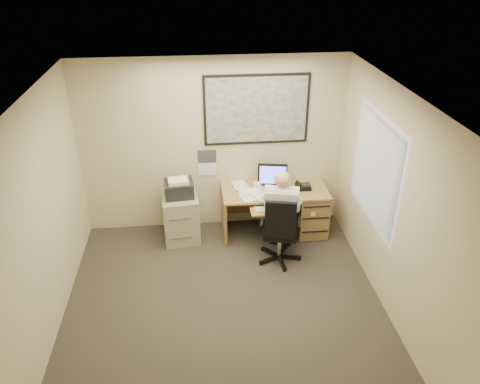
{
  "coord_description": "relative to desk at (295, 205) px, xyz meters",
  "views": [
    {
      "loc": [
        -0.28,
        -4.3,
        4.09
      ],
      "look_at": [
        0.31,
        1.3,
        1.05
      ],
      "focal_mm": 35.0,
      "sensor_mm": 36.0,
      "label": 1
    }
  ],
  "objects": [
    {
      "name": "wall_calendar",
      "position": [
        -1.33,
        0.34,
        0.64
      ],
      "size": [
        0.28,
        0.01,
        0.42
      ],
      "primitive_type": "cube",
      "color": "white",
      "rests_on": "room_shell"
    },
    {
      "name": "person",
      "position": [
        -0.37,
        -0.72,
        0.25
      ],
      "size": [
        0.77,
        0.96,
        1.39
      ],
      "primitive_type": null,
      "rotation": [
        0.0,
        0.0,
        -0.25
      ],
      "color": "silver",
      "rests_on": "office_chair"
    },
    {
      "name": "world_map",
      "position": [
        -0.58,
        0.33,
        1.46
      ],
      "size": [
        1.56,
        0.03,
        1.06
      ],
      "primitive_type": "cube",
      "color": "#1E4C93",
      "rests_on": "room_shell"
    },
    {
      "name": "room_shell",
      "position": [
        -1.23,
        -1.9,
        0.91
      ],
      "size": [
        4.0,
        4.5,
        2.7
      ],
      "color": "#312C26",
      "rests_on": "ground"
    },
    {
      "name": "desk",
      "position": [
        0.0,
        0.0,
        0.0
      ],
      "size": [
        1.6,
        0.97,
        1.11
      ],
      "color": "#A38546",
      "rests_on": "ground"
    },
    {
      "name": "office_chair",
      "position": [
        -0.36,
        -0.8,
        -0.13
      ],
      "size": [
        0.76,
        0.76,
        1.07
      ],
      "rotation": [
        0.0,
        0.0,
        -0.22
      ],
      "color": "black",
      "rests_on": "ground"
    },
    {
      "name": "window_blinds",
      "position": [
        0.74,
        -1.1,
        1.11
      ],
      "size": [
        0.06,
        1.4,
        1.3
      ],
      "primitive_type": null,
      "color": "beige",
      "rests_on": "room_shell"
    },
    {
      "name": "filing_cabinet",
      "position": [
        -1.77,
        -0.03,
        -0.01
      ],
      "size": [
        0.58,
        0.68,
        1.01
      ],
      "rotation": [
        0.0,
        0.0,
        0.1
      ],
      "color": "#A19582",
      "rests_on": "ground"
    }
  ]
}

